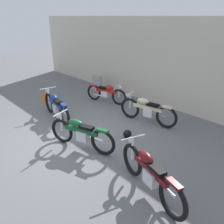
{
  "coord_description": "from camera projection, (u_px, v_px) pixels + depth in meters",
  "views": [
    {
      "loc": [
        5.42,
        -3.64,
        3.51
      ],
      "look_at": [
        0.18,
        1.13,
        0.55
      ],
      "focal_mm": 37.07,
      "sensor_mm": 36.0,
      "label": 1
    }
  ],
  "objects": [
    {
      "name": "ground_plane",
      "position": [
        82.0,
        136.0,
        7.31
      ],
      "size": [
        40.0,
        40.0,
        0.0
      ],
      "primitive_type": "plane",
      "color": "slate"
    },
    {
      "name": "building_wall",
      "position": [
        166.0,
        63.0,
        9.25
      ],
      "size": [
        18.0,
        0.3,
        3.51
      ],
      "primitive_type": "cube",
      "color": "beige",
      "rests_on": "ground_plane"
    },
    {
      "name": "stone_marker",
      "position": [
        97.0,
        83.0,
        11.58
      ],
      "size": [
        0.56,
        0.21,
        0.8
      ],
      "primitive_type": "cube",
      "rotation": [
        0.0,
        0.0,
        -0.02
      ],
      "color": "#9E9EA3",
      "rests_on": "ground_plane"
    },
    {
      "name": "helmet",
      "position": [
        127.0,
        134.0,
        7.13
      ],
      "size": [
        0.27,
        0.27,
        0.27
      ],
      "primitive_type": "sphere",
      "color": "black",
      "rests_on": "ground_plane"
    },
    {
      "name": "traffic_cone",
      "position": [
        45.0,
        96.0,
        10.09
      ],
      "size": [
        0.32,
        0.32,
        0.55
      ],
      "primitive_type": "cone",
      "color": "orange",
      "rests_on": "ground_plane"
    },
    {
      "name": "motorcycle_blue",
      "position": [
        56.0,
        106.0,
        8.38
      ],
      "size": [
        2.22,
        0.62,
        1.0
      ],
      "rotation": [
        0.0,
        0.0,
        3.0
      ],
      "color": "black",
      "rests_on": "ground_plane"
    },
    {
      "name": "motorcycle_cream",
      "position": [
        147.0,
        110.0,
        8.05
      ],
      "size": [
        2.17,
        0.73,
        0.99
      ],
      "rotation": [
        0.0,
        0.0,
        3.34
      ],
      "color": "black",
      "rests_on": "ground_plane"
    },
    {
      "name": "motorcycle_green",
      "position": [
        81.0,
        133.0,
        6.47
      ],
      "size": [
        2.07,
        0.91,
        0.97
      ],
      "rotation": [
        0.0,
        0.0,
        3.47
      ],
      "color": "black",
      "rests_on": "ground_plane"
    },
    {
      "name": "motorcycle_maroon",
      "position": [
        150.0,
        173.0,
        4.81
      ],
      "size": [
        2.16,
        0.85,
        0.99
      ],
      "rotation": [
        0.0,
        0.0,
        2.86
      ],
      "color": "black",
      "rests_on": "ground_plane"
    },
    {
      "name": "motorcycle_red",
      "position": [
        106.0,
        93.0,
        9.99
      ],
      "size": [
        1.9,
        0.79,
        0.88
      ],
      "rotation": [
        0.0,
        0.0,
        0.3
      ],
      "color": "black",
      "rests_on": "ground_plane"
    }
  ]
}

